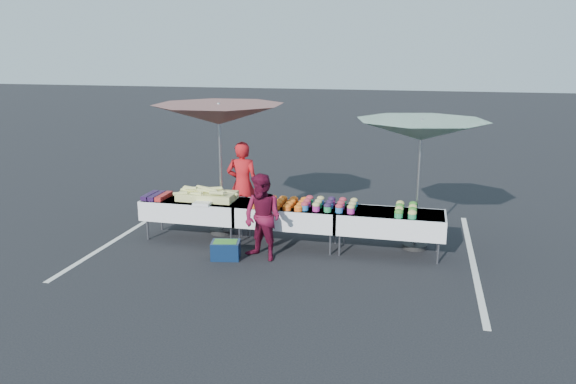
% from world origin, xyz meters
% --- Properties ---
extents(ground, '(80.00, 80.00, 0.00)m').
position_xyz_m(ground, '(0.00, 0.00, 0.00)').
color(ground, black).
extents(stripe_left, '(0.10, 5.00, 0.00)m').
position_xyz_m(stripe_left, '(-3.20, 0.00, 0.00)').
color(stripe_left, silver).
rests_on(stripe_left, ground).
extents(stripe_right, '(0.10, 5.00, 0.00)m').
position_xyz_m(stripe_right, '(3.20, 0.00, 0.00)').
color(stripe_right, silver).
rests_on(stripe_right, ground).
extents(table_left, '(1.86, 0.81, 0.75)m').
position_xyz_m(table_left, '(-1.80, 0.00, 0.58)').
color(table_left, white).
rests_on(table_left, ground).
extents(table_center, '(1.86, 0.81, 0.75)m').
position_xyz_m(table_center, '(0.00, 0.00, 0.58)').
color(table_center, white).
rests_on(table_center, ground).
extents(table_right, '(1.86, 0.81, 0.75)m').
position_xyz_m(table_right, '(1.80, 0.00, 0.58)').
color(table_right, white).
rests_on(table_right, ground).
extents(berry_punnets, '(0.40, 0.54, 0.08)m').
position_xyz_m(berry_punnets, '(-2.51, -0.06, 0.79)').
color(berry_punnets, black).
rests_on(berry_punnets, table_left).
extents(corn_pile, '(1.16, 0.57, 0.26)m').
position_xyz_m(corn_pile, '(-1.56, 0.04, 0.84)').
color(corn_pile, '#CDD76E').
rests_on(corn_pile, table_left).
extents(plastic_bags, '(0.30, 0.25, 0.05)m').
position_xyz_m(plastic_bags, '(-1.50, -0.30, 0.78)').
color(plastic_bags, white).
rests_on(plastic_bags, table_left).
extents(carrot_bowls, '(0.95, 0.69, 0.11)m').
position_xyz_m(carrot_bowls, '(-0.15, -0.01, 0.80)').
color(carrot_bowls, '#E55B19').
rests_on(carrot_bowls, table_center).
extents(potato_cups, '(0.94, 0.58, 0.16)m').
position_xyz_m(potato_cups, '(0.75, 0.00, 0.83)').
color(potato_cups, '#2567AD').
rests_on(potato_cups, table_right).
extents(bean_baskets, '(0.36, 0.68, 0.15)m').
position_xyz_m(bean_baskets, '(2.06, -0.01, 0.82)').
color(bean_baskets, '#228B4D').
rests_on(bean_baskets, table_right).
extents(vendor, '(0.67, 0.48, 1.72)m').
position_xyz_m(vendor, '(-1.14, 0.90, 0.86)').
color(vendor, red).
rests_on(vendor, ground).
extents(customer, '(0.87, 0.79, 1.47)m').
position_xyz_m(customer, '(-0.26, -0.75, 0.73)').
color(customer, maroon).
rests_on(customer, ground).
extents(umbrella_left, '(3.11, 3.11, 2.51)m').
position_xyz_m(umbrella_left, '(-1.40, 0.40, 2.27)').
color(umbrella_left, black).
rests_on(umbrella_left, ground).
extents(umbrella_right, '(2.59, 2.59, 2.32)m').
position_xyz_m(umbrella_right, '(2.24, 0.40, 2.10)').
color(umbrella_right, black).
rests_on(umbrella_right, ground).
extents(storage_bin, '(0.53, 0.43, 0.31)m').
position_xyz_m(storage_bin, '(-0.87, -0.88, 0.16)').
color(storage_bin, '#0C1F3E').
rests_on(storage_bin, ground).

